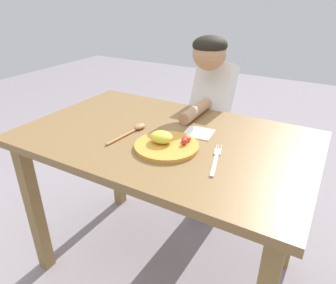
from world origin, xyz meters
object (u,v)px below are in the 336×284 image
object	(u,v)px
spoon	(134,130)
person	(211,128)
fork	(216,159)
plate	(166,144)

from	to	relation	value
spoon	person	bearing A→B (deg)	-11.65
spoon	person	size ratio (longest dim) A/B	0.21
fork	person	distance (m)	0.60
spoon	person	world-z (taller)	person
fork	plate	bearing A→B (deg)	75.49
plate	spoon	world-z (taller)	plate
plate	person	size ratio (longest dim) A/B	0.22
plate	fork	world-z (taller)	plate
spoon	fork	bearing A→B (deg)	-92.94
fork	spoon	distance (m)	0.39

